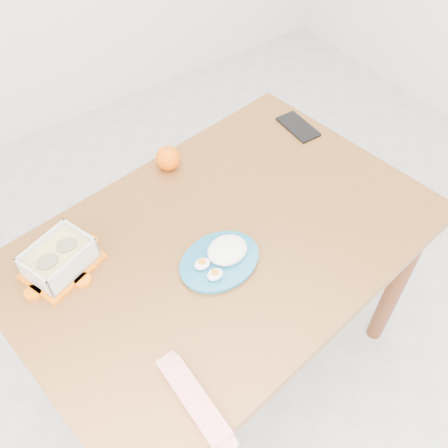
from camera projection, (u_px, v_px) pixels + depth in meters
ground at (265, 332)px, 2.01m from camera, size 3.50×3.50×0.00m
dining_table at (224, 261)px, 1.44m from camera, size 1.25×0.92×0.75m
food_container at (59, 259)px, 1.27m from camera, size 0.22×0.20×0.08m
orange_fruit at (168, 158)px, 1.52m from camera, size 0.08×0.08×0.08m
rice_plate at (222, 256)px, 1.30m from camera, size 0.24×0.24×0.06m
candy_bar at (195, 400)px, 1.06m from camera, size 0.05×0.21×0.02m
smartphone at (298, 127)px, 1.67m from camera, size 0.08×0.16×0.01m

